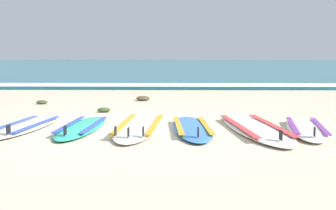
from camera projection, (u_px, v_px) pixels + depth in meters
The scene contains 12 objects.
ground_plane at pixel (139, 127), 5.93m from camera, with size 80.00×80.00×0.00m, color beige.
sea at pixel (171, 64), 41.89m from camera, with size 80.00×60.00×0.10m, color #23667A.
wave_foam_strip at pixel (159, 86), 12.77m from camera, with size 80.00×1.32×0.11m, color white.
surfboard_0 at pixel (25, 127), 5.79m from camera, with size 0.72×2.01×0.18m.
surfboard_1 at pixel (82, 127), 5.76m from camera, with size 0.57×1.93×0.18m.
surfboard_2 at pixel (140, 126), 5.83m from camera, with size 0.73×2.43×0.18m.
surfboard_3 at pixel (192, 128), 5.70m from camera, with size 0.61×2.05×0.18m.
surfboard_4 at pixel (254, 128), 5.71m from camera, with size 0.92×2.62×0.18m.
surfboard_5 at pixel (306, 128), 5.67m from camera, with size 0.82×2.01×0.18m.
seaweed_clump_near_shoreline at pixel (42, 102), 8.72m from camera, with size 0.23×0.18×0.08m, color #384723.
seaweed_clump_mid_sand at pixel (104, 110), 7.49m from camera, with size 0.24×0.19×0.08m, color #384723.
seaweed_clump_by_the_boards at pixel (143, 98), 9.34m from camera, with size 0.30×0.24×0.11m, color #4C4228.
Camera 1 is at (0.51, -5.85, 1.02)m, focal length 45.19 mm.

